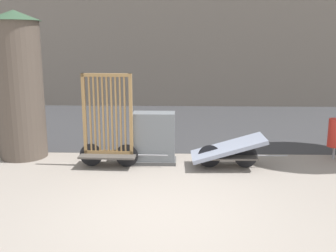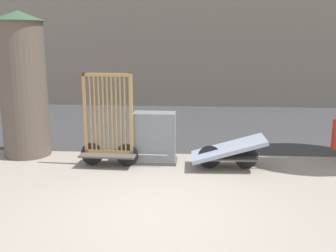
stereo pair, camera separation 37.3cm
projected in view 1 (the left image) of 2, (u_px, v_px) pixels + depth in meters
ground_plane at (164, 213)px, 6.45m from camera, size 60.00×60.00×0.00m
road_strip at (172, 123)px, 13.33m from camera, size 56.00×7.18×0.01m
bike_cart_with_bedframe at (108, 134)px, 8.68m from camera, size 1.98×0.71×2.08m
bike_cart_with_mattress at (228, 150)px, 8.68m from camera, size 2.13×0.87×0.72m
utility_cabinet at (154, 140)px, 8.98m from camera, size 1.01×0.53×1.18m
trash_bin at (335, 133)px, 9.23m from camera, size 0.34×0.34×0.98m
advertising_column at (19, 85)px, 9.21m from camera, size 1.23×1.23×3.45m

